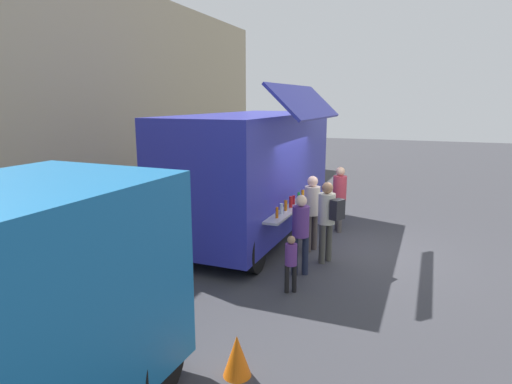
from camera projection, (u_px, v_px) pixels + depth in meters
name	position (u px, v px, depth m)	size (l,w,h in m)	color
ground_plane	(342.00, 249.00, 10.23)	(60.00, 60.00, 0.00)	#38383D
curb_strip	(57.00, 274.00, 8.58)	(28.00, 1.60, 0.15)	#9E998E
food_truck_main	(253.00, 170.00, 11.04)	(6.21, 3.23, 3.75)	#2B2EA3
traffic_cone_orange	(237.00, 356.00, 5.48)	(0.36, 0.36, 0.55)	orange
trash_bin	(232.00, 183.00, 15.74)	(0.60, 0.60, 0.94)	#2C5C36
customer_front_ordering	(312.00, 207.00, 9.91)	(0.36, 0.36, 1.75)	#4E4340
customer_mid_with_backpack	(328.00, 214.00, 9.17)	(0.47, 0.57, 1.74)	#48473F
customer_rear_waiting	(301.00, 228.00, 8.53)	(0.33, 0.33, 1.63)	#1D2237
customer_extra_browsing	(340.00, 193.00, 11.40)	(0.35, 0.35, 1.72)	#4E4945
child_near_queue	(291.00, 259.00, 7.80)	(0.22, 0.22, 1.07)	black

